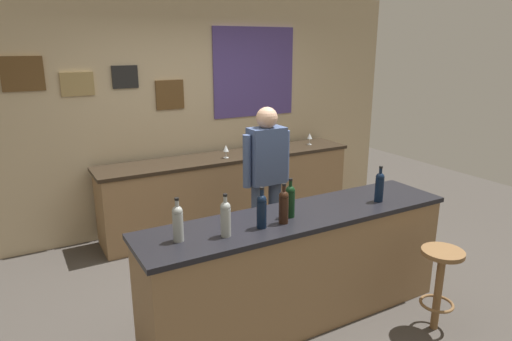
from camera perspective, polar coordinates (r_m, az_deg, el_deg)
The scene contains 17 objects.
ground_plane at distance 4.22m, azimuth 2.08°, elevation -15.50°, with size 10.00×10.00×0.00m, color #423D38.
back_wall at distance 5.49m, azimuth -8.91°, elevation 7.51°, with size 6.00×0.09×2.80m.
bar_counter at distance 3.70m, azimuth 5.46°, elevation -12.16°, with size 2.60×0.60×0.92m.
side_counter at distance 5.53m, azimuth -3.28°, elevation -2.57°, with size 3.19×0.56×0.90m.
bartender at distance 4.44m, azimuth 1.35°, elevation -0.65°, with size 0.52×0.21×1.62m.
bar_stool at distance 3.83m, azimuth 22.46°, elevation -12.38°, with size 0.32×0.32×0.68m.
wine_bottle_a at distance 3.03m, azimuth -9.96°, elevation -6.49°, with size 0.07×0.07×0.31m.
wine_bottle_b at distance 3.07m, azimuth -3.91°, elevation -6.01°, with size 0.07×0.07×0.31m.
wine_bottle_c at distance 3.19m, azimuth 0.72°, elevation -5.05°, with size 0.07×0.07×0.31m.
wine_bottle_d at distance 3.28m, azimuth 3.56°, elevation -4.50°, with size 0.07×0.07×0.31m.
wine_bottle_e at distance 3.40m, azimuth 4.39°, elevation -3.78°, with size 0.07×0.07×0.31m.
wine_bottle_f at distance 3.86m, azimuth 15.50°, elevation -1.90°, with size 0.07×0.07×0.31m.
wine_glass_a at distance 5.26m, azimuth -3.88°, elevation 2.79°, with size 0.07×0.07×0.16m.
wine_glass_b at distance 5.53m, azimuth 0.97°, elevation 3.47°, with size 0.07×0.07×0.16m.
wine_glass_c at distance 5.67m, azimuth 3.14°, elevation 3.77°, with size 0.07×0.07×0.16m.
wine_glass_d at distance 5.83m, azimuth 3.36°, elevation 4.10°, with size 0.07×0.07×0.16m.
wine_glass_e at distance 6.00m, azimuth 6.86°, elevation 4.34°, with size 0.07×0.07×0.16m.
Camera 1 is at (-1.90, -3.06, 2.20)m, focal length 31.30 mm.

